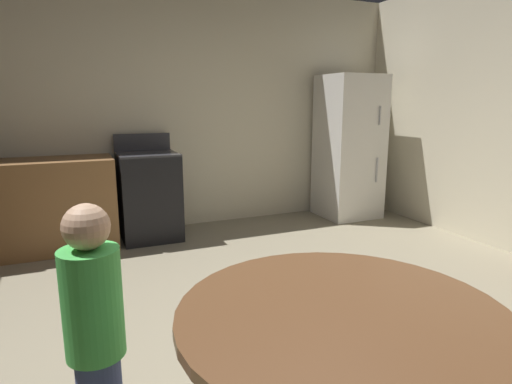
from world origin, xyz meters
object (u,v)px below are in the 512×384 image
at_px(dining_table, 341,354).
at_px(oven_range, 149,195).
at_px(person_child, 95,335).
at_px(refrigerator, 349,147).

bearing_deg(dining_table, oven_range, 91.23).
bearing_deg(person_child, refrigerator, 75.10).
relative_size(oven_range, refrigerator, 0.62).
height_order(dining_table, person_child, person_child).
bearing_deg(refrigerator, person_child, -137.74).
xyz_separation_m(refrigerator, dining_table, (-2.41, -3.38, -0.28)).
distance_m(refrigerator, dining_table, 4.16).
relative_size(refrigerator, person_child, 1.61).
bearing_deg(refrigerator, dining_table, -125.48).
distance_m(dining_table, person_child, 0.91).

